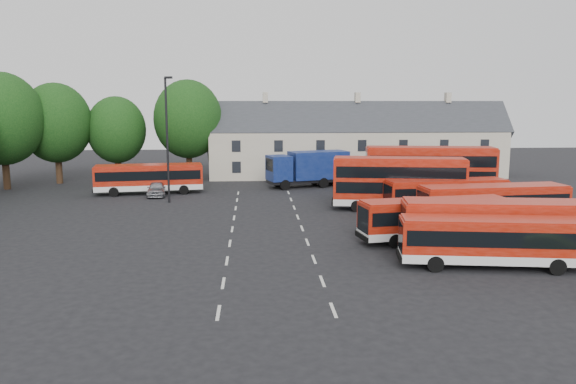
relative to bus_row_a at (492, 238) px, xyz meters
name	(u,v)px	position (x,y,z in m)	size (l,w,h in m)	color
ground	(231,236)	(-14.46, 8.29, -1.67)	(140.00, 140.00, 0.00)	black
lane_markings	(267,229)	(-11.96, 10.29, -1.66)	(5.15, 33.80, 0.01)	beige
treeline	(25,125)	(-35.20, 27.65, 5.02)	(29.92, 32.59, 12.01)	black
terrace_houses	(357,144)	(-0.46, 38.29, 2.19)	(35.70, 7.13, 10.06)	beige
bus_row_a	(492,238)	(0.00, 0.00, 0.00)	(10.03, 3.63, 2.77)	silver
bus_row_b	(501,223)	(1.66, 2.65, 0.28)	(11.71, 4.09, 3.24)	silver
bus_row_c	(435,216)	(-1.21, 5.98, 0.01)	(10.09, 3.78, 2.79)	silver
bus_row_d	(493,202)	(4.39, 10.04, 0.16)	(10.95, 3.50, 3.04)	silver
bus_row_e	(446,193)	(2.62, 14.98, 0.01)	(10.07, 3.31, 2.79)	silver
bus_dd_south	(399,180)	(-0.86, 16.60, 0.86)	(11.05, 4.11, 4.43)	silver
bus_dd_north	(430,169)	(3.52, 22.18, 1.09)	(12.06, 4.22, 4.84)	silver
bus_north	(149,176)	(-23.15, 26.35, 0.08)	(10.52, 3.79, 2.91)	silver
box_truck	(309,167)	(-7.05, 30.00, 0.45)	(9.01, 5.08, 3.76)	black
silver_car	(157,188)	(-22.23, 25.14, -0.95)	(1.70, 4.22, 1.44)	#A1A3A8
lamppost	(167,136)	(-20.50, 21.39, 4.29)	(0.76, 0.52, 11.15)	black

